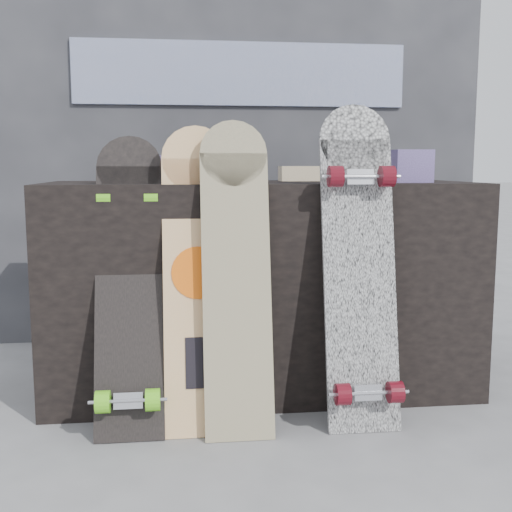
{
  "coord_description": "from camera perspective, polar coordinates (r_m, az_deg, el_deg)",
  "views": [
    {
      "loc": [
        -0.31,
        -1.92,
        0.86
      ],
      "look_at": [
        -0.06,
        0.2,
        0.56
      ],
      "focal_mm": 45.0,
      "sensor_mm": 36.0,
      "label": 1
    }
  ],
  "objects": [
    {
      "name": "skateboard_dark",
      "position": [
        2.15,
        -11.21,
        -1.83
      ],
      "size": [
        0.22,
        0.4,
        0.97
      ],
      "rotation": [
        -0.34,
        0.0,
        0.0
      ],
      "color": "black",
      "rests_on": "ground"
    },
    {
      "name": "ground",
      "position": [
        2.13,
        2.23,
        -15.86
      ],
      "size": [
        60.0,
        60.0,
        0.0
      ],
      "primitive_type": "plane",
      "color": "slate",
      "rests_on": "ground"
    },
    {
      "name": "merch_box_flat",
      "position": [
        2.65,
        4.52,
        7.32
      ],
      "size": [
        0.22,
        0.1,
        0.06
      ],
      "primitive_type": "cube",
      "color": "#D1B78C",
      "rests_on": "vendor_table"
    },
    {
      "name": "merch_box_purple",
      "position": [
        2.49,
        -6.47,
        7.71
      ],
      "size": [
        0.18,
        0.12,
        0.1
      ],
      "primitive_type": "cube",
      "color": "#423369",
      "rests_on": "vendor_table"
    },
    {
      "name": "booth",
      "position": [
        3.29,
        -1.47,
        12.21
      ],
      "size": [
        2.4,
        0.22,
        2.2
      ],
      "color": "#2E2F33",
      "rests_on": "ground"
    },
    {
      "name": "merch_box_small",
      "position": [
        2.48,
        13.46,
        7.78
      ],
      "size": [
        0.14,
        0.14,
        0.12
      ],
      "primitive_type": "cube",
      "color": "#423369",
      "rests_on": "vendor_table"
    },
    {
      "name": "longboard_cascadia",
      "position": [
        2.14,
        9.21,
        -0.41
      ],
      "size": [
        0.24,
        0.3,
        1.07
      ],
      "rotation": [
        -0.21,
        0.0,
        0.0
      ],
      "color": "silver",
      "rests_on": "ground"
    },
    {
      "name": "longboard_celtic",
      "position": [
        2.07,
        -1.78,
        -0.96
      ],
      "size": [
        0.22,
        0.25,
        1.01
      ],
      "rotation": [
        -0.23,
        0.0,
        0.0
      ],
      "color": "beige",
      "rests_on": "ground"
    },
    {
      "name": "longboard_geisha",
      "position": [
        2.11,
        -5.2,
        -1.12
      ],
      "size": [
        0.23,
        0.26,
        1.0
      ],
      "rotation": [
        -0.25,
        0.0,
        0.0
      ],
      "color": "beige",
      "rests_on": "ground"
    },
    {
      "name": "vendor_table",
      "position": [
        2.48,
        0.45,
        -2.68
      ],
      "size": [
        1.6,
        0.6,
        0.8
      ],
      "primitive_type": "cube",
      "color": "black",
      "rests_on": "ground"
    }
  ]
}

